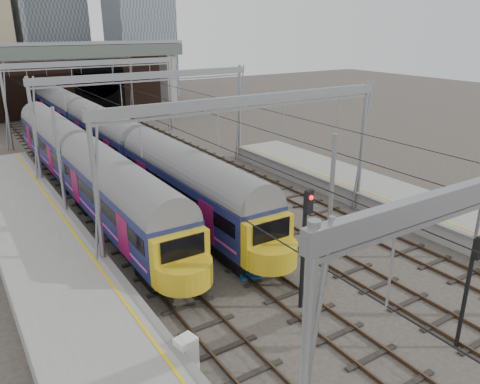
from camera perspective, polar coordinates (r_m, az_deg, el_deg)
ground at (r=20.82m, az=14.11°, el=-13.34°), size 160.00×160.00×0.00m
platform_left at (r=17.86m, az=-17.02°, el=-17.71°), size 4.32×55.00×1.12m
tracks at (r=31.68m, az=-5.73°, el=-0.92°), size 14.40×80.00×0.22m
overhead_line at (r=35.87m, az=-10.95°, el=12.07°), size 16.80×80.00×8.00m
retaining_wall at (r=65.48m, az=-20.07°, el=12.65°), size 28.00×2.75×9.00m
overbridge at (r=59.16m, az=-20.37°, el=14.84°), size 28.00×3.00×9.25m
train_main at (r=47.83m, az=-18.69°, el=8.19°), size 2.65×61.28×4.61m
train_second at (r=32.93m, az=-18.76°, el=3.25°), size 2.64×30.53×4.59m
signal_near_left at (r=18.71m, az=7.92°, el=-5.38°), size 0.40×0.48×5.25m
signal_near_centre at (r=18.24m, az=26.30°, el=-9.47°), size 0.34×0.46×4.54m
relay_cabinet at (r=16.76m, az=-6.58°, el=-19.13°), size 0.78×0.69×1.35m
equip_cover_a at (r=22.27m, az=1.25°, el=-10.15°), size 1.13×0.97×0.11m
equip_cover_b at (r=25.99m, az=0.84°, el=-5.55°), size 0.93×0.71×0.10m
equip_cover_c at (r=27.76m, az=10.40°, el=-4.19°), size 0.79×0.59×0.09m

